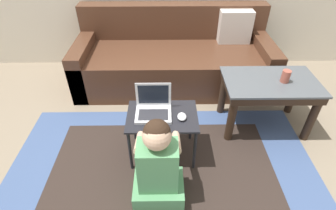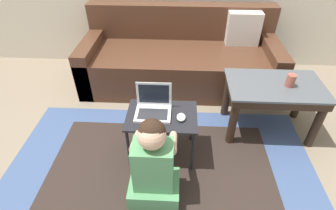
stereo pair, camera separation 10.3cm
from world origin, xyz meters
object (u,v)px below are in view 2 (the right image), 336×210
coffee_table (273,93)px  computer_mouse (181,117)px  person_seated (154,166)px  laptop (153,109)px  laptop_desk (162,120)px  cup_on_table (291,80)px  couch (181,59)px

coffee_table → computer_mouse: (-0.79, -0.40, 0.03)m
coffee_table → person_seated: (-0.96, -0.77, -0.09)m
laptop → laptop_desk: bearing=-21.9°
computer_mouse → laptop: bearing=163.3°
computer_mouse → cup_on_table: size_ratio=0.87×
couch → laptop: size_ratio=7.90×
computer_mouse → person_seated: bearing=-115.1°
couch → person_seated: couch is taller
couch → computer_mouse: size_ratio=23.20×
coffee_table → computer_mouse: coffee_table is taller
person_seated → laptop_desk: bearing=86.3°
cup_on_table → laptop: bearing=-164.2°
laptop_desk → laptop: size_ratio=2.00×
person_seated → cup_on_table: size_ratio=6.67×
computer_mouse → coffee_table: bearing=26.6°
person_seated → cup_on_table: 1.32m
couch → coffee_table: couch is taller
couch → laptop_desk: size_ratio=3.96×
laptop_desk → laptop: (-0.07, 0.03, 0.09)m
coffee_table → person_seated: bearing=-141.4°
laptop → person_seated: person_seated is taller
couch → coffee_table: 1.16m
couch → cup_on_table: bearing=-43.0°
couch → computer_mouse: bearing=-89.4°
laptop → cup_on_table: bearing=15.8°
laptop_desk → person_seated: person_seated is taller
couch → computer_mouse: (0.01, -1.22, 0.15)m
laptop_desk → cup_on_table: bearing=18.1°
couch → person_seated: (-0.16, -1.59, 0.03)m
laptop_desk → cup_on_table: cup_on_table is taller
laptop → cup_on_table: laptop is taller
person_seated → laptop: bearing=95.1°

